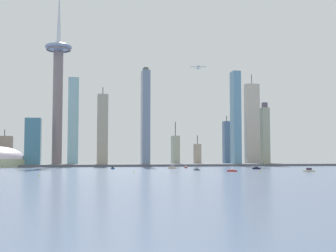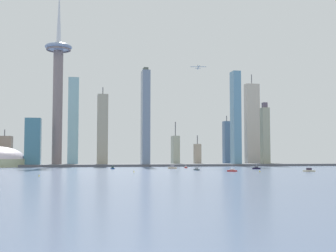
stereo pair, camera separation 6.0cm
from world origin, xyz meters
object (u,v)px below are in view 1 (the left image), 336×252
(boat_3, at_px, (113,168))
(skyscraper_8, at_px, (175,151))
(skyscraper_3, at_px, (4,151))
(skyscraper_5, at_px, (197,155))
(boat_6, at_px, (232,171))
(airplane, at_px, (198,67))
(observation_tower, at_px, (58,79))
(skyscraper_11, at_px, (265,136))
(skyscraper_6, at_px, (33,142))
(skyscraper_2, at_px, (260,139))
(skyscraper_7, at_px, (252,124))
(boat_5, at_px, (186,167))
(boat_1, at_px, (309,170))
(skyscraper_1, at_px, (145,118))
(boat_0, at_px, (256,168))
(boat_2, at_px, (197,169))
(channel_buoy_1, at_px, (260,171))
(skyscraper_0, at_px, (236,118))
(channel_buoy_2, at_px, (39,175))
(skyscraper_10, at_px, (102,130))
(skyscraper_4, at_px, (227,143))
(skyscraper_9, at_px, (73,122))
(channel_buoy_0, at_px, (134,171))
(boat_4, at_px, (172,167))

(boat_3, bearing_deg, skyscraper_8, -39.11)
(skyscraper_3, xyz_separation_m, skyscraper_5, (356.82, -11.11, -6.19))
(boat_6, distance_m, airplane, 276.45)
(observation_tower, bearing_deg, skyscraper_11, -4.34)
(skyscraper_6, bearing_deg, skyscraper_2, 13.35)
(skyscraper_7, bearing_deg, boat_5, -133.33)
(boat_1, distance_m, boat_5, 207.41)
(skyscraper_1, relative_size, boat_1, 12.22)
(skyscraper_7, distance_m, airplane, 219.42)
(skyscraper_8, bearing_deg, skyscraper_2, 13.25)
(observation_tower, relative_size, boat_0, 27.51)
(skyscraper_2, bearing_deg, boat_2, -124.26)
(channel_buoy_1, xyz_separation_m, airplane, (-8.72, 234.69, 166.98))
(skyscraper_0, distance_m, channel_buoy_2, 494.25)
(skyscraper_5, distance_m, skyscraper_6, 306.30)
(skyscraper_3, height_order, boat_1, skyscraper_3)
(skyscraper_2, relative_size, channel_buoy_2, 63.09)
(skyscraper_3, xyz_separation_m, skyscraper_10, (172.87, -44.29, 37.11))
(observation_tower, height_order, skyscraper_3, observation_tower)
(skyscraper_5, relative_size, skyscraper_7, 0.31)
(skyscraper_1, height_order, boat_3, skyscraper_1)
(skyscraper_8, bearing_deg, skyscraper_5, -10.52)
(skyscraper_6, bearing_deg, boat_3, -50.89)
(boat_3, bearing_deg, boat_0, -109.69)
(skyscraper_4, relative_size, channel_buoy_1, 53.61)
(skyscraper_10, distance_m, boat_6, 337.05)
(observation_tower, xyz_separation_m, skyscraper_9, (26.64, 47.54, -72.06))
(skyscraper_1, xyz_separation_m, skyscraper_11, (223.53, 2.50, -29.34))
(skyscraper_8, xyz_separation_m, boat_5, (-23.95, -185.48, -27.41))
(skyscraper_8, relative_size, airplane, 3.01)
(skyscraper_9, xyz_separation_m, boat_2, (159.42, -292.36, -80.79))
(skyscraper_3, distance_m, skyscraper_9, 132.95)
(skyscraper_3, relative_size, skyscraper_5, 1.14)
(skyscraper_8, height_order, boat_2, skyscraper_8)
(boat_6, bearing_deg, boat_5, 143.77)
(airplane, bearing_deg, channel_buoy_1, 12.42)
(channel_buoy_2, height_order, airplane, airplane)
(skyscraper_4, xyz_separation_m, channel_buoy_2, (-325.92, -435.18, -43.07))
(airplane, bearing_deg, skyscraper_8, -163.59)
(observation_tower, height_order, airplane, observation_tower)
(skyscraper_1, height_order, boat_0, skyscraper_1)
(observation_tower, bearing_deg, boat_2, -52.77)
(skyscraper_8, relative_size, boat_2, 6.24)
(skyscraper_7, relative_size, channel_buoy_2, 104.39)
(skyscraper_0, bearing_deg, skyscraper_10, 176.13)
(skyscraper_1, xyz_separation_m, skyscraper_6, (-189.39, 12.22, -43.93))
(skyscraper_1, relative_size, boat_5, 21.38)
(skyscraper_9, bearing_deg, channel_buoy_0, -78.16)
(boat_2, bearing_deg, boat_4, 6.50)
(observation_tower, height_order, skyscraper_7, observation_tower)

